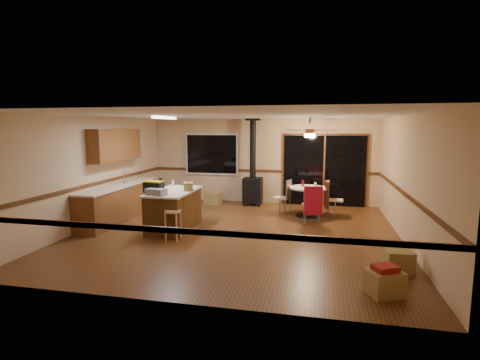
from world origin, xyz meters
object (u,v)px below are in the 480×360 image
(kitchen_island, at_px, (174,210))
(box_corner_b, at_px, (399,261))
(bar_stool, at_px, (173,225))
(dining_table, at_px, (308,196))
(chair_near, at_px, (313,201))
(box_under_window, at_px, (213,198))
(toolbox_black, at_px, (154,188))
(blue_bucket, at_px, (175,231))
(box_corner_a, at_px, (384,283))
(wood_stove, at_px, (253,181))
(chair_left, at_px, (286,193))
(toolbox_grey, at_px, (156,192))
(chair_right, at_px, (328,194))

(kitchen_island, bearing_deg, box_corner_b, -19.77)
(bar_stool, relative_size, dining_table, 0.63)
(chair_near, distance_m, box_under_window, 3.61)
(box_corner_b, bearing_deg, toolbox_black, 165.25)
(blue_bucket, relative_size, box_under_window, 0.64)
(bar_stool, bearing_deg, box_corner_a, -25.02)
(kitchen_island, distance_m, blue_bucket, 0.73)
(wood_stove, relative_size, chair_near, 3.60)
(wood_stove, bearing_deg, toolbox_black, -115.43)
(toolbox_black, xyz_separation_m, bar_stool, (0.63, -0.47, -0.70))
(chair_left, bearing_deg, dining_table, -7.07)
(blue_bucket, xyz_separation_m, box_corner_b, (4.35, -1.05, 0.05))
(blue_bucket, relative_size, box_corner_b, 0.68)
(toolbox_grey, xyz_separation_m, toolbox_black, (-0.17, 0.24, 0.05))
(dining_table, bearing_deg, blue_bucket, -137.40)
(chair_right, relative_size, box_corner_b, 1.65)
(blue_bucket, relative_size, dining_table, 0.29)
(toolbox_grey, height_order, box_corner_a, toolbox_grey)
(chair_near, bearing_deg, bar_stool, -146.49)
(dining_table, bearing_deg, wood_stove, 146.38)
(toolbox_black, relative_size, blue_bucket, 1.46)
(blue_bucket, bearing_deg, box_under_window, 92.72)
(toolbox_grey, height_order, box_under_window, toolbox_grey)
(kitchen_island, relative_size, bar_stool, 2.67)
(bar_stool, distance_m, box_under_window, 3.75)
(bar_stool, distance_m, chair_left, 3.52)
(wood_stove, height_order, bar_stool, wood_stove)
(chair_left, bearing_deg, wood_stove, 136.17)
(wood_stove, xyz_separation_m, toolbox_grey, (-1.45, -3.64, 0.24))
(chair_near, xyz_separation_m, box_corner_a, (1.08, -3.69, -0.42))
(kitchen_island, relative_size, box_under_window, 3.71)
(box_under_window, bearing_deg, wood_stove, 6.19)
(wood_stove, distance_m, chair_right, 2.46)
(toolbox_grey, distance_m, chair_near, 3.69)
(dining_table, distance_m, chair_near, 0.89)
(wood_stove, height_order, box_under_window, wood_stove)
(blue_bucket, distance_m, box_corner_a, 4.46)
(kitchen_island, bearing_deg, box_corner_a, -32.12)
(chair_left, bearing_deg, blue_bucket, -129.57)
(dining_table, height_order, chair_near, chair_near)
(toolbox_black, xyz_separation_m, chair_left, (2.72, 2.35, -0.43))
(chair_left, distance_m, box_corner_a, 5.00)
(toolbox_grey, xyz_separation_m, chair_near, (3.29, 1.64, -0.37))
(chair_right, xyz_separation_m, box_corner_a, (0.70, -4.63, -0.42))
(chair_right, height_order, box_corner_a, chair_right)
(chair_left, xyz_separation_m, chair_right, (1.12, -0.01, 0.01))
(bar_stool, distance_m, box_corner_a, 4.31)
(chair_near, xyz_separation_m, box_corner_b, (1.46, -2.70, -0.43))
(chair_near, relative_size, box_corner_a, 1.52)
(bar_stool, xyz_separation_m, chair_near, (2.82, 1.87, 0.28))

